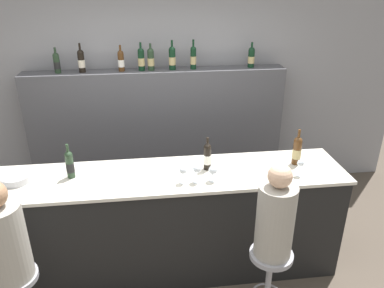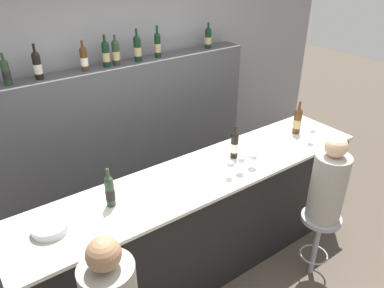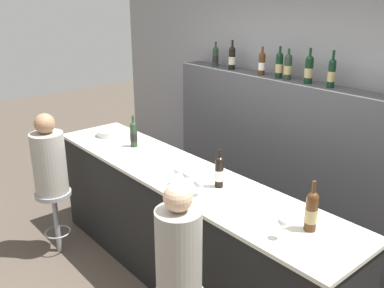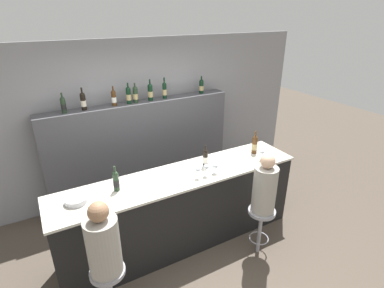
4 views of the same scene
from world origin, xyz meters
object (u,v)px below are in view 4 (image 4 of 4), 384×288
wine_glass_2 (215,166)px  guest_seated_right (265,187)px  wine_bottle_backbar_2 (114,98)px  metal_bowl (76,200)px  wine_glass_1 (206,168)px  wine_glass_3 (262,153)px  wine_bottle_backbar_6 (165,90)px  wine_bottle_backbar_1 (83,101)px  wine_bottle_counter_0 (116,181)px  wine_bottle_backbar_0 (63,105)px  bar_stool_left (109,282)px  wine_bottle_counter_2 (255,144)px  wine_glass_0 (198,170)px  wine_bottle_backbar_7 (201,86)px  bar_stool_right (261,220)px  wine_bottle_backbar_4 (135,94)px  wine_bottle_counter_1 (205,158)px  guest_seated_left (103,243)px  wine_bottle_backbar_5 (150,92)px

wine_glass_2 → guest_seated_right: (0.39, -0.51, -0.15)m
wine_bottle_backbar_2 → metal_bowl: size_ratio=1.19×
wine_glass_1 → wine_glass_3: size_ratio=1.07×
wine_bottle_backbar_6 → wine_glass_3: wine_bottle_backbar_6 is taller
wine_bottle_backbar_1 → wine_bottle_counter_0: bearing=-89.3°
metal_bowl → wine_bottle_backbar_0: bearing=83.0°
wine_bottle_backbar_6 → bar_stool_left: wine_bottle_backbar_6 is taller
guest_seated_right → wine_glass_3: bearing=53.0°
wine_bottle_backbar_0 → wine_bottle_backbar_6: bearing=0.0°
wine_bottle_backbar_0 → wine_bottle_counter_2: bearing=-30.2°
wine_bottle_counter_0 → guest_seated_right: guest_seated_right is taller
wine_glass_2 → wine_glass_3: bearing=0.0°
wine_bottle_counter_0 → wine_bottle_counter_2: size_ratio=0.92×
wine_bottle_backbar_6 → wine_glass_0: size_ratio=2.23×
wine_bottle_counter_2 → wine_bottle_backbar_7: wine_bottle_backbar_7 is taller
wine_bottle_counter_2 → metal_bowl: bearing=-179.5°
bar_stool_left → guest_seated_right: bearing=0.0°
wine_glass_3 → bar_stool_right: wine_glass_3 is taller
wine_bottle_counter_2 → wine_bottle_backbar_7: size_ratio=1.17×
bar_stool_right → wine_glass_2: bearing=127.6°
wine_bottle_backbar_4 → bar_stool_right: wine_bottle_backbar_4 is taller
wine_bottle_backbar_1 → wine_glass_2: wine_bottle_backbar_1 is taller
wine_bottle_counter_1 → wine_bottle_backbar_1: size_ratio=0.95×
guest_seated_left → wine_bottle_backbar_4: bearing=61.9°
guest_seated_right → guest_seated_left: bearing=-180.0°
wine_bottle_backbar_0 → guest_seated_right: bearing=-47.7°
metal_bowl → guest_seated_left: size_ratio=0.31×
wine_glass_3 → wine_glass_2: bearing=180.0°
wine_bottle_backbar_6 → guest_seated_right: bearing=-80.3°
wine_bottle_counter_1 → guest_seated_right: bearing=-61.0°
wine_bottle_backbar_4 → wine_bottle_backbar_7: wine_bottle_backbar_4 is taller
wine_bottle_counter_2 → wine_glass_2: bearing=-165.1°
wine_glass_1 → bar_stool_right: 0.99m
wine_glass_2 → bar_stool_left: size_ratio=0.21×
wine_bottle_backbar_0 → guest_seated_left: size_ratio=0.36×
wine_bottle_backbar_1 → wine_bottle_backbar_2: bearing=0.0°
wine_glass_2 → metal_bowl: 1.68m
wine_bottle_backbar_6 → wine_bottle_backbar_0: bearing=-180.0°
wine_bottle_counter_0 → bar_stool_left: wine_bottle_counter_0 is taller
wine_glass_3 → wine_glass_1: bearing=180.0°
wine_bottle_backbar_0 → guest_seated_right: 2.91m
wine_bottle_counter_1 → wine_glass_0: bearing=-137.8°
wine_bottle_backbar_2 → wine_glass_0: wine_bottle_backbar_2 is taller
wine_bottle_counter_2 → wine_bottle_backbar_4: bearing=133.5°
wine_bottle_backbar_2 → bar_stool_left: (-0.77, -2.07, -1.27)m
wine_bottle_counter_0 → wine_bottle_backbar_5: bearing=53.4°
wine_glass_0 → bar_stool_left: 1.55m
wine_bottle_backbar_4 → metal_bowl: 1.96m
wine_bottle_backbar_0 → guest_seated_left: (-0.07, -2.07, -0.77)m
wine_bottle_counter_1 → wine_bottle_backbar_4: (-0.44, 1.35, 0.60)m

